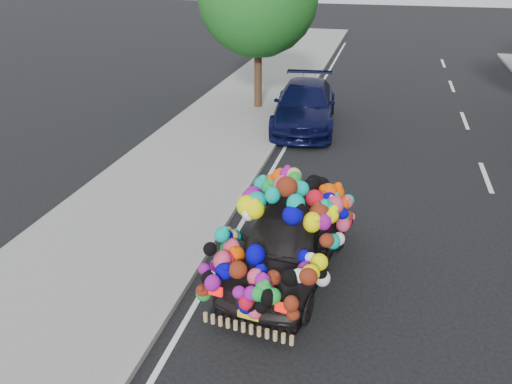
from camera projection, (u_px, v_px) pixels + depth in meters
ground at (326, 261)px, 9.70m from camera, size 100.00×100.00×0.00m
sidewalk at (125, 230)px, 10.64m from camera, size 4.00×60.00×0.12m
kerb at (212, 242)px, 10.20m from camera, size 0.15×60.00×0.13m
plush_art_car at (290, 224)px, 8.97m from camera, size 2.41×4.32×1.99m
navy_sedan at (305, 105)px, 16.78m from camera, size 2.47×5.08×1.42m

